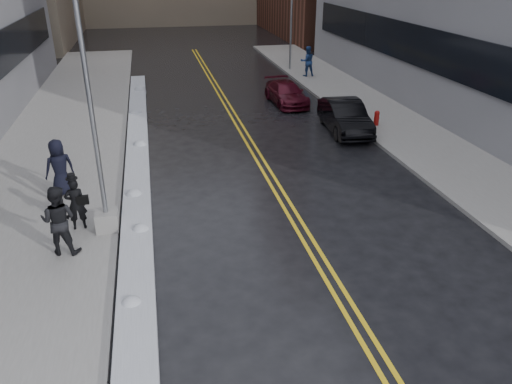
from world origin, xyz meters
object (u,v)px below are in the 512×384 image
pedestrian_b (59,220)px  pedestrian_c (60,168)px  fire_hydrant (377,117)px  pedestrian_fedora (76,204)px  lamppost (98,156)px  traffic_signal (291,23)px  car_black (345,117)px  car_maroon (286,93)px  pedestrian_east (307,61)px

pedestrian_b → pedestrian_c: 3.96m
fire_hydrant → pedestrian_b: pedestrian_b is taller
pedestrian_fedora → pedestrian_b: bearing=72.1°
lamppost → traffic_signal: (11.80, 22.00, 0.87)m
lamppost → traffic_signal: 24.98m
pedestrian_fedora → car_black: 13.65m
lamppost → car_black: size_ratio=1.67×
traffic_signal → pedestrian_c: size_ratio=3.02×
lamppost → fire_hydrant: (12.30, 8.00, -1.98)m
traffic_signal → car_black: bearing=-95.0°
pedestrian_fedora → pedestrian_b: pedestrian_b is taller
fire_hydrant → car_black: 1.78m
pedestrian_b → traffic_signal: bearing=-106.5°
traffic_signal → car_black: 14.53m
lamppost → car_black: (10.55, 7.77, -1.78)m
pedestrian_b → pedestrian_c: bearing=-70.0°
lamppost → car_maroon: lamppost is taller
traffic_signal → car_maroon: (-2.64, -8.75, -2.79)m
pedestrian_c → car_maroon: pedestrian_c is taller
pedestrian_c → pedestrian_east: bearing=-155.1°
traffic_signal → car_maroon: bearing=-106.8°
lamppost → car_black: bearing=36.4°
lamppost → pedestrian_b: (-1.13, -1.06, -1.39)m
pedestrian_fedora → pedestrian_east: size_ratio=0.81×
fire_hydrant → pedestrian_fedora: pedestrian_fedora is taller
car_black → car_maroon: (-1.39, 5.48, -0.14)m
pedestrian_c → pedestrian_east: size_ratio=0.99×
fire_hydrant → car_black: size_ratio=0.16×
pedestrian_fedora → pedestrian_c: 2.73m
pedestrian_c → car_black: size_ratio=0.43×
pedestrian_fedora → pedestrian_east: bearing=-130.3°
car_black → pedestrian_c: bearing=-153.7°
lamppost → fire_hydrant: lamppost is taller
pedestrian_c → car_black: (12.18, 4.90, -0.39)m
pedestrian_fedora → pedestrian_east: (13.17, 19.21, 0.19)m
lamppost → pedestrian_b: lamppost is taller
lamppost → pedestrian_fedora: 1.80m
car_black → car_maroon: car_black is taller
pedestrian_b → car_black: pedestrian_b is taller
pedestrian_fedora → car_maroon: (10.01, 12.98, -0.35)m
lamppost → pedestrian_fedora: (-0.85, 0.27, -1.57)m
fire_hydrant → traffic_signal: (-0.50, 14.00, 2.85)m
fire_hydrant → pedestrian_c: pedestrian_c is taller
car_black → car_maroon: bearing=108.7°
pedestrian_b → car_black: (11.68, 8.82, -0.39)m
pedestrian_c → car_black: bearing=176.8°
car_maroon → car_black: bearing=-79.0°
pedestrian_east → traffic_signal: bearing=-77.9°
pedestrian_fedora → pedestrian_east: pedestrian_east is taller
pedestrian_east → car_maroon: pedestrian_east is taller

